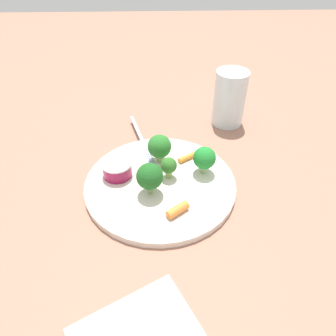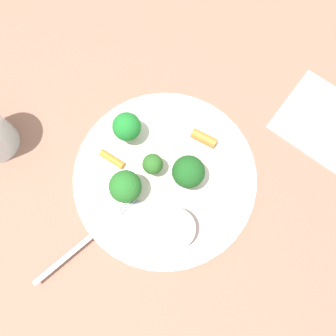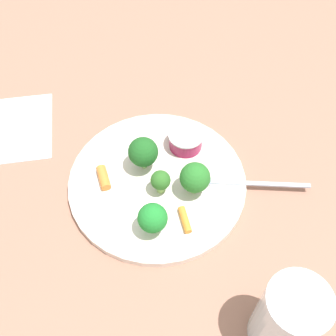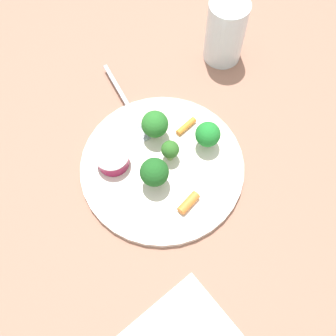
{
  "view_description": "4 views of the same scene",
  "coord_description": "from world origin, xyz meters",
  "px_view_note": "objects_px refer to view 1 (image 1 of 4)",
  "views": [
    {
      "loc": [
        -0.0,
        0.39,
        0.38
      ],
      "look_at": [
        -0.02,
        -0.01,
        0.03
      ],
      "focal_mm": 32.94,
      "sensor_mm": 36.0,
      "label": 1
    },
    {
      "loc": [
        0.11,
        -0.04,
        0.46
      ],
      "look_at": [
        -0.0,
        0.01,
        0.03
      ],
      "focal_mm": 35.04,
      "sensor_mm": 36.0,
      "label": 2
    },
    {
      "loc": [
        -0.32,
        -0.13,
        0.53
      ],
      "look_at": [
        0.02,
        -0.01,
        0.02
      ],
      "focal_mm": 45.41,
      "sensor_mm": 36.0,
      "label": 3
    },
    {
      "loc": [
        0.05,
        0.28,
        0.6
      ],
      "look_at": [
        -0.01,
        0.01,
        0.02
      ],
      "focal_mm": 43.39,
      "sensor_mm": 36.0,
      "label": 4
    }
  ],
  "objects_px": {
    "carrot_stick_0": "(185,157)",
    "drinking_glass": "(228,98)",
    "broccoli_floret_1": "(147,177)",
    "carrot_stick_1": "(175,210)",
    "broccoli_floret_3": "(202,158)",
    "plate": "(158,184)",
    "fork": "(139,139)",
    "broccoli_floret_2": "(166,166)",
    "sauce_cup": "(115,169)",
    "broccoli_floret_0": "(159,147)"
  },
  "relations": [
    {
      "from": "carrot_stick_0",
      "to": "drinking_glass",
      "type": "bearing_deg",
      "value": -124.5
    },
    {
      "from": "drinking_glass",
      "to": "broccoli_floret_1",
      "type": "bearing_deg",
      "value": 53.88
    },
    {
      "from": "carrot_stick_1",
      "to": "broccoli_floret_3",
      "type": "bearing_deg",
      "value": -118.33
    },
    {
      "from": "plate",
      "to": "fork",
      "type": "distance_m",
      "value": 0.13
    },
    {
      "from": "broccoli_floret_2",
      "to": "carrot_stick_0",
      "type": "xyz_separation_m",
      "value": [
        -0.04,
        -0.05,
        -0.02
      ]
    },
    {
      "from": "sauce_cup",
      "to": "broccoli_floret_1",
      "type": "distance_m",
      "value": 0.08
    },
    {
      "from": "broccoli_floret_3",
      "to": "carrot_stick_1",
      "type": "xyz_separation_m",
      "value": [
        0.05,
        0.1,
        -0.02
      ]
    },
    {
      "from": "sauce_cup",
      "to": "broccoli_floret_3",
      "type": "distance_m",
      "value": 0.15
    },
    {
      "from": "broccoli_floret_0",
      "to": "drinking_glass",
      "type": "relative_size",
      "value": 0.46
    },
    {
      "from": "carrot_stick_0",
      "to": "broccoli_floret_0",
      "type": "bearing_deg",
      "value": 3.45
    },
    {
      "from": "broccoli_floret_0",
      "to": "plate",
      "type": "bearing_deg",
      "value": 86.51
    },
    {
      "from": "plate",
      "to": "carrot_stick_1",
      "type": "relative_size",
      "value": 6.96
    },
    {
      "from": "plate",
      "to": "carrot_stick_1",
      "type": "distance_m",
      "value": 0.08
    },
    {
      "from": "sauce_cup",
      "to": "plate",
      "type": "bearing_deg",
      "value": 165.22
    },
    {
      "from": "broccoli_floret_3",
      "to": "carrot_stick_1",
      "type": "height_order",
      "value": "broccoli_floret_3"
    },
    {
      "from": "broccoli_floret_2",
      "to": "carrot_stick_1",
      "type": "distance_m",
      "value": 0.09
    },
    {
      "from": "fork",
      "to": "broccoli_floret_0",
      "type": "bearing_deg",
      "value": 119.19
    },
    {
      "from": "plate",
      "to": "drinking_glass",
      "type": "height_order",
      "value": "drinking_glass"
    },
    {
      "from": "broccoli_floret_3",
      "to": "fork",
      "type": "distance_m",
      "value": 0.16
    },
    {
      "from": "broccoli_floret_0",
      "to": "broccoli_floret_1",
      "type": "distance_m",
      "value": 0.09
    },
    {
      "from": "drinking_glass",
      "to": "broccoli_floret_3",
      "type": "bearing_deg",
      "value": 67.55
    },
    {
      "from": "carrot_stick_0",
      "to": "carrot_stick_1",
      "type": "xyz_separation_m",
      "value": [
        0.03,
        0.13,
        0.0
      ]
    },
    {
      "from": "sauce_cup",
      "to": "broccoli_floret_2",
      "type": "relative_size",
      "value": 1.32
    },
    {
      "from": "carrot_stick_1",
      "to": "fork",
      "type": "bearing_deg",
      "value": -72.73
    },
    {
      "from": "broccoli_floret_3",
      "to": "carrot_stick_1",
      "type": "distance_m",
      "value": 0.11
    },
    {
      "from": "carrot_stick_1",
      "to": "fork",
      "type": "height_order",
      "value": "carrot_stick_1"
    },
    {
      "from": "broccoli_floret_0",
      "to": "carrot_stick_0",
      "type": "bearing_deg",
      "value": -176.55
    },
    {
      "from": "broccoli_floret_1",
      "to": "sauce_cup",
      "type": "bearing_deg",
      "value": -38.54
    },
    {
      "from": "carrot_stick_0",
      "to": "fork",
      "type": "bearing_deg",
      "value": -37.84
    },
    {
      "from": "carrot_stick_0",
      "to": "drinking_glass",
      "type": "relative_size",
      "value": 0.32
    },
    {
      "from": "sauce_cup",
      "to": "drinking_glass",
      "type": "relative_size",
      "value": 0.45
    },
    {
      "from": "broccoli_floret_3",
      "to": "drinking_glass",
      "type": "height_order",
      "value": "drinking_glass"
    },
    {
      "from": "drinking_glass",
      "to": "carrot_stick_0",
      "type": "bearing_deg",
      "value": 55.5
    },
    {
      "from": "broccoli_floret_1",
      "to": "broccoli_floret_3",
      "type": "distance_m",
      "value": 0.11
    },
    {
      "from": "plate",
      "to": "carrot_stick_0",
      "type": "relative_size",
      "value": 6.76
    },
    {
      "from": "fork",
      "to": "sauce_cup",
      "type": "bearing_deg",
      "value": 70.78
    },
    {
      "from": "sauce_cup",
      "to": "broccoli_floret_1",
      "type": "relative_size",
      "value": 0.92
    },
    {
      "from": "plate",
      "to": "broccoli_floret_1",
      "type": "distance_m",
      "value": 0.05
    },
    {
      "from": "fork",
      "to": "drinking_glass",
      "type": "height_order",
      "value": "drinking_glass"
    },
    {
      "from": "broccoli_floret_1",
      "to": "broccoli_floret_3",
      "type": "bearing_deg",
      "value": -152.56
    },
    {
      "from": "broccoli_floret_1",
      "to": "broccoli_floret_2",
      "type": "xyz_separation_m",
      "value": [
        -0.03,
        -0.04,
        -0.01
      ]
    },
    {
      "from": "plate",
      "to": "fork",
      "type": "xyz_separation_m",
      "value": [
        0.04,
        -0.13,
        0.01
      ]
    },
    {
      "from": "broccoli_floret_1",
      "to": "plate",
      "type": "bearing_deg",
      "value": -121.95
    },
    {
      "from": "broccoli_floret_3",
      "to": "broccoli_floret_2",
      "type": "bearing_deg",
      "value": 10.24
    },
    {
      "from": "broccoli_floret_2",
      "to": "carrot_stick_1",
      "type": "height_order",
      "value": "broccoli_floret_2"
    },
    {
      "from": "sauce_cup",
      "to": "carrot_stick_1",
      "type": "height_order",
      "value": "sauce_cup"
    },
    {
      "from": "broccoli_floret_0",
      "to": "fork",
      "type": "bearing_deg",
      "value": -60.81
    },
    {
      "from": "broccoli_floret_3",
      "to": "drinking_glass",
      "type": "bearing_deg",
      "value": -112.45
    },
    {
      "from": "plate",
      "to": "broccoli_floret_0",
      "type": "distance_m",
      "value": 0.07
    },
    {
      "from": "plate",
      "to": "broccoli_floret_2",
      "type": "bearing_deg",
      "value": -144.07
    }
  ]
}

